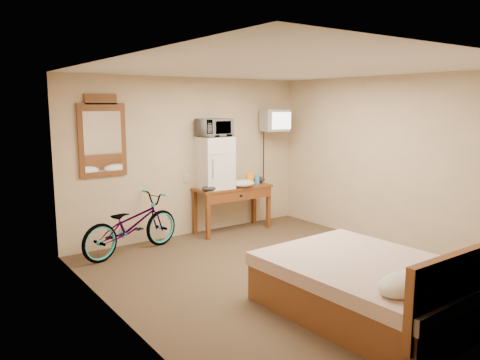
{
  "coord_description": "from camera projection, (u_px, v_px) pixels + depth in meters",
  "views": [
    {
      "loc": [
        -3.68,
        -4.18,
        2.09
      ],
      "look_at": [
        -0.14,
        0.73,
        1.1
      ],
      "focal_mm": 35.0,
      "sensor_mm": 36.0,
      "label": 1
    }
  ],
  "objects": [
    {
      "name": "bicycle",
      "position": [
        131.0,
        225.0,
        6.56
      ],
      "size": [
        1.66,
        0.9,
        0.83
      ],
      "primitive_type": "imported",
      "rotation": [
        0.0,
        0.0,
        1.81
      ],
      "color": "black",
      "rests_on": "floor"
    },
    {
      "name": "blue_cup",
      "position": [
        257.0,
        179.0,
        7.91
      ],
      "size": [
        0.09,
        0.09,
        0.15
      ],
      "primitive_type": "cylinder",
      "color": "#399BC4",
      "rests_on": "desk"
    },
    {
      "name": "mini_fridge",
      "position": [
        215.0,
        163.0,
        7.46
      ],
      "size": [
        0.53,
        0.51,
        0.83
      ],
      "color": "white",
      "rests_on": "desk"
    },
    {
      "name": "room",
      "position": [
        285.0,
        175.0,
        5.6
      ],
      "size": [
        4.6,
        4.64,
        2.5
      ],
      "color": "#453422",
      "rests_on": "ground"
    },
    {
      "name": "bed",
      "position": [
        374.0,
        286.0,
        4.65
      ],
      "size": [
        1.62,
        2.1,
        0.9
      ],
      "color": "brown",
      "rests_on": "floor"
    },
    {
      "name": "cloth_dark_a",
      "position": [
        209.0,
        188.0,
        7.25
      ],
      "size": [
        0.24,
        0.18,
        0.09
      ],
      "primitive_type": "ellipsoid",
      "color": "black",
      "rests_on": "desk"
    },
    {
      "name": "crt_television",
      "position": [
        274.0,
        120.0,
        8.01
      ],
      "size": [
        0.5,
        0.6,
        0.37
      ],
      "color": "black",
      "rests_on": "room"
    },
    {
      "name": "microwave",
      "position": [
        214.0,
        128.0,
        7.37
      ],
      "size": [
        0.54,
        0.38,
        0.29
      ],
      "primitive_type": "imported",
      "rotation": [
        0.0,
        0.0,
        0.07
      ],
      "color": "white",
      "rests_on": "mini_fridge"
    },
    {
      "name": "cloth_cream",
      "position": [
        243.0,
        183.0,
        7.6
      ],
      "size": [
        0.39,
        0.3,
        0.12
      ],
      "primitive_type": "ellipsoid",
      "color": "beige",
      "rests_on": "desk"
    },
    {
      "name": "cloth_dark_b",
      "position": [
        259.0,
        180.0,
        8.06
      ],
      "size": [
        0.22,
        0.18,
        0.1
      ],
      "primitive_type": "ellipsoid",
      "color": "black",
      "rests_on": "desk"
    },
    {
      "name": "desk",
      "position": [
        234.0,
        194.0,
        7.68
      ],
      "size": [
        1.32,
        0.54,
        0.75
      ],
      "color": "brown",
      "rests_on": "floor"
    },
    {
      "name": "snack_bag",
      "position": [
        250.0,
        179.0,
        7.8
      ],
      "size": [
        0.12,
        0.09,
        0.21
      ],
      "primitive_type": "cube",
      "rotation": [
        0.0,
        0.0,
        -0.34
      ],
      "color": "orange",
      "rests_on": "desk"
    },
    {
      "name": "wall_mirror",
      "position": [
        102.0,
        137.0,
        6.55
      ],
      "size": [
        0.68,
        0.04,
        1.15
      ],
      "color": "brown",
      "rests_on": "room"
    }
  ]
}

